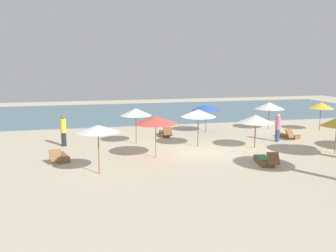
% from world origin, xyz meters
% --- Properties ---
extents(ground_plane, '(60.00, 60.00, 0.00)m').
position_xyz_m(ground_plane, '(0.00, 0.00, 0.00)').
color(ground_plane, beige).
extents(ocean_water, '(48.00, 16.00, 0.06)m').
position_xyz_m(ocean_water, '(0.00, 17.00, 0.03)').
color(ocean_water, slate).
rests_on(ocean_water, ground_plane).
extents(umbrella_0, '(2.10, 2.10, 2.22)m').
position_xyz_m(umbrella_0, '(0.16, 1.16, 2.00)').
color(umbrella_0, brown).
rests_on(umbrella_0, ground_plane).
extents(umbrella_1, '(1.94, 1.94, 2.21)m').
position_xyz_m(umbrella_1, '(-3.33, 2.70, 1.99)').
color(umbrella_1, brown).
rests_on(umbrella_1, ground_plane).
extents(umbrella_2, '(2.28, 2.28, 2.23)m').
position_xyz_m(umbrella_2, '(-2.83, -0.87, 2.02)').
color(umbrella_2, olive).
rests_on(umbrella_2, ground_plane).
extents(umbrella_3, '(1.92, 1.92, 2.23)m').
position_xyz_m(umbrella_3, '(-5.87, -3.05, 2.07)').
color(umbrella_3, olive).
rests_on(umbrella_3, ground_plane).
extents(umbrella_4, '(2.07, 2.07, 1.96)m').
position_xyz_m(umbrella_4, '(3.32, 0.04, 1.72)').
color(umbrella_4, brown).
rests_on(umbrella_4, ground_plane).
extents(umbrella_5, '(1.86, 1.86, 2.10)m').
position_xyz_m(umbrella_5, '(10.58, 4.05, 1.87)').
color(umbrella_5, brown).
rests_on(umbrella_5, ground_plane).
extents(umbrella_7, '(2.17, 2.17, 2.01)m').
position_xyz_m(umbrella_7, '(2.16, 5.42, 1.81)').
color(umbrella_7, olive).
rests_on(umbrella_7, ground_plane).
extents(umbrella_8, '(2.26, 2.26, 2.03)m').
position_xyz_m(umbrella_8, '(7.17, 5.46, 1.78)').
color(umbrella_8, brown).
rests_on(umbrella_8, ground_plane).
extents(lounger_0, '(1.02, 1.76, 0.72)m').
position_xyz_m(lounger_0, '(-7.70, -0.27, 0.17)').
color(lounger_0, brown).
rests_on(lounger_0, ground_plane).
extents(lounger_1, '(0.77, 1.75, 0.69)m').
position_xyz_m(lounger_1, '(-1.08, 4.69, 0.17)').
color(lounger_1, brown).
rests_on(lounger_1, ground_plane).
extents(lounger_2, '(0.87, 1.75, 0.72)m').
position_xyz_m(lounger_2, '(2.16, -3.31, 0.18)').
color(lounger_2, brown).
rests_on(lounger_2, ground_plane).
extents(lounger_4, '(1.19, 1.75, 0.73)m').
position_xyz_m(lounger_4, '(6.79, 2.10, 0.18)').
color(lounger_4, brown).
rests_on(lounger_4, ground_plane).
extents(person_0, '(0.45, 0.45, 1.78)m').
position_xyz_m(person_0, '(5.51, 1.31, 0.91)').
color(person_0, '#2D4C8C').
rests_on(person_0, ground_plane).
extents(person_1, '(0.48, 0.48, 1.89)m').
position_xyz_m(person_1, '(-7.66, 3.10, 0.96)').
color(person_1, '#26262D').
rests_on(person_1, ground_plane).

